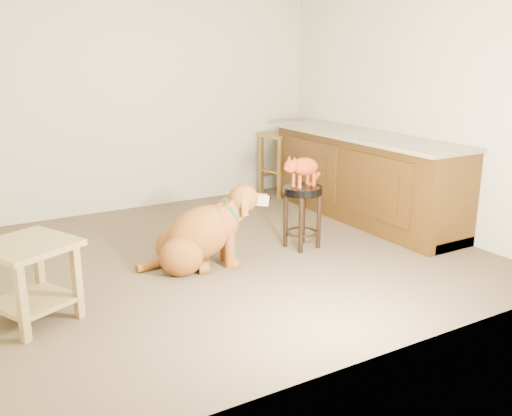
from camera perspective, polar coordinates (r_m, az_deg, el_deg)
floor at (r=5.12m, az=-3.98°, el=-5.05°), size 4.50×4.00×0.01m
room_shell at (r=4.79m, az=-4.37°, el=14.06°), size 4.54×4.04×2.62m
cabinet_run at (r=6.28m, az=10.73°, el=2.83°), size 0.70×2.56×0.94m
padded_stool at (r=5.28m, az=4.67°, el=0.36°), size 0.36×0.36×0.59m
wood_stool at (r=7.28m, az=2.41°, el=4.57°), size 0.50×0.50×0.78m
side_table at (r=4.14m, az=-21.69°, el=-5.76°), size 0.73×0.73×0.57m
golden_retriever at (r=4.86m, az=-5.56°, el=-2.75°), size 1.14×0.66×0.75m
tabby_kitten at (r=5.20m, az=4.65°, el=4.04°), size 0.51×0.23×0.33m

